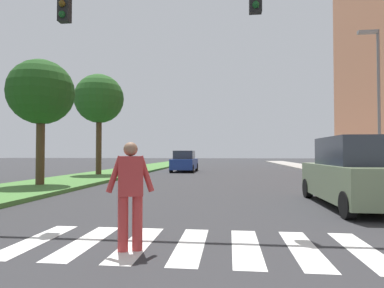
{
  "coord_description": "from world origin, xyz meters",
  "views": [
    {
      "loc": [
        0.63,
        0.89,
        1.52
      ],
      "look_at": [
        -1.17,
        16.81,
        1.97
      ],
      "focal_mm": 30.69,
      "sensor_mm": 36.0,
      "label": 1
    }
  ],
  "objects_px": {
    "street_lamp_right": "(377,91)",
    "pedestrian_performer": "(130,191)",
    "tree_far": "(99,99)",
    "suv_crossing": "(356,174)",
    "sedan_midblock": "(185,162)",
    "tree_mid": "(41,93)",
    "traffic_light_gantry": "(62,37)"
  },
  "relations": [
    {
      "from": "tree_far",
      "to": "sedan_midblock",
      "type": "xyz_separation_m",
      "value": [
        4.82,
        6.2,
        -4.26
      ]
    },
    {
      "from": "tree_mid",
      "to": "pedestrian_performer",
      "type": "distance_m",
      "value": 11.33
    },
    {
      "from": "tree_far",
      "to": "suv_crossing",
      "type": "bearing_deg",
      "value": -42.12
    },
    {
      "from": "street_lamp_right",
      "to": "sedan_midblock",
      "type": "height_order",
      "value": "street_lamp_right"
    },
    {
      "from": "tree_mid",
      "to": "sedan_midblock",
      "type": "relative_size",
      "value": 1.25
    },
    {
      "from": "traffic_light_gantry",
      "to": "suv_crossing",
      "type": "distance_m",
      "value": 8.61
    },
    {
      "from": "tree_mid",
      "to": "tree_far",
      "type": "relative_size",
      "value": 0.84
    },
    {
      "from": "traffic_light_gantry",
      "to": "tree_mid",
      "type": "bearing_deg",
      "value": 124.72
    },
    {
      "from": "pedestrian_performer",
      "to": "suv_crossing",
      "type": "distance_m",
      "value": 6.95
    },
    {
      "from": "tree_far",
      "to": "tree_mid",
      "type": "bearing_deg",
      "value": -88.07
    },
    {
      "from": "suv_crossing",
      "to": "sedan_midblock",
      "type": "bearing_deg",
      "value": 112.89
    },
    {
      "from": "street_lamp_right",
      "to": "sedan_midblock",
      "type": "xyz_separation_m",
      "value": [
        -10.91,
        9.76,
        -3.8
      ]
    },
    {
      "from": "tree_mid",
      "to": "suv_crossing",
      "type": "relative_size",
      "value": 1.19
    },
    {
      "from": "tree_mid",
      "to": "pedestrian_performer",
      "type": "bearing_deg",
      "value": -51.9
    },
    {
      "from": "suv_crossing",
      "to": "sedan_midblock",
      "type": "xyz_separation_m",
      "value": [
        -7.21,
        17.07,
        -0.14
      ]
    },
    {
      "from": "pedestrian_performer",
      "to": "suv_crossing",
      "type": "relative_size",
      "value": 0.37
    },
    {
      "from": "street_lamp_right",
      "to": "suv_crossing",
      "type": "bearing_deg",
      "value": -116.89
    },
    {
      "from": "tree_far",
      "to": "sedan_midblock",
      "type": "height_order",
      "value": "tree_far"
    },
    {
      "from": "tree_far",
      "to": "suv_crossing",
      "type": "relative_size",
      "value": 1.42
    },
    {
      "from": "tree_far",
      "to": "pedestrian_performer",
      "type": "relative_size",
      "value": 3.88
    },
    {
      "from": "tree_mid",
      "to": "street_lamp_right",
      "type": "relative_size",
      "value": 0.73
    },
    {
      "from": "pedestrian_performer",
      "to": "sedan_midblock",
      "type": "distance_m",
      "value": 21.9
    },
    {
      "from": "traffic_light_gantry",
      "to": "street_lamp_right",
      "type": "height_order",
      "value": "street_lamp_right"
    },
    {
      "from": "tree_far",
      "to": "traffic_light_gantry",
      "type": "relative_size",
      "value": 0.78
    },
    {
      "from": "tree_far",
      "to": "street_lamp_right",
      "type": "relative_size",
      "value": 0.87
    },
    {
      "from": "street_lamp_right",
      "to": "suv_crossing",
      "type": "distance_m",
      "value": 8.98
    },
    {
      "from": "pedestrian_performer",
      "to": "street_lamp_right",
      "type": "bearing_deg",
      "value": 53.83
    },
    {
      "from": "traffic_light_gantry",
      "to": "sedan_midblock",
      "type": "relative_size",
      "value": 1.91
    },
    {
      "from": "tree_mid",
      "to": "pedestrian_performer",
      "type": "relative_size",
      "value": 3.25
    },
    {
      "from": "tree_mid",
      "to": "tree_far",
      "type": "height_order",
      "value": "tree_far"
    },
    {
      "from": "pedestrian_performer",
      "to": "suv_crossing",
      "type": "xyz_separation_m",
      "value": [
        5.09,
        4.73,
        -0.0
      ]
    },
    {
      "from": "street_lamp_right",
      "to": "pedestrian_performer",
      "type": "height_order",
      "value": "street_lamp_right"
    }
  ]
}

